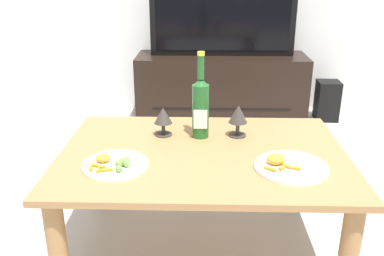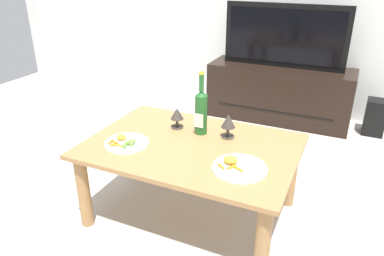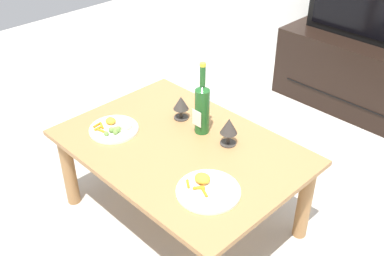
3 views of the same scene
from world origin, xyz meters
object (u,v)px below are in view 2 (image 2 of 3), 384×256
object	(u,v)px
goblet_right	(228,122)
dinner_plate_right	(239,167)
wine_bottle	(201,110)
goblet_left	(177,115)
floor_speaker	(375,117)
dining_table	(192,156)
tv_stand	(279,93)
tv_screen	(285,36)
dinner_plate_left	(127,142)

from	to	relation	value
goblet_right	dinner_plate_right	size ratio (longest dim) A/B	0.52
wine_bottle	goblet_left	size ratio (longest dim) A/B	2.93
floor_speaker	wine_bottle	world-z (taller)	wine_bottle
floor_speaker	goblet_left	world-z (taller)	goblet_left
floor_speaker	goblet_left	size ratio (longest dim) A/B	2.47
dining_table	tv_stand	distance (m)	1.68
tv_stand	goblet_left	size ratio (longest dim) A/B	10.23
tv_screen	dinner_plate_right	bearing A→B (deg)	-84.25
dinner_plate_left	dining_table	bearing A→B (deg)	24.92
tv_stand	dinner_plate_right	xyz separation A→B (m)	(0.18, -1.82, 0.22)
tv_stand	goblet_right	xyz separation A→B (m)	(0.01, -1.50, 0.30)
goblet_right	floor_speaker	bearing A→B (deg)	61.27
wine_bottle	goblet_right	world-z (taller)	wine_bottle
wine_bottle	floor_speaker	bearing A→B (deg)	56.98
floor_speaker	dinner_plate_left	world-z (taller)	dinner_plate_left
goblet_right	dinner_plate_right	bearing A→B (deg)	-61.75
dining_table	dinner_plate_right	world-z (taller)	dinner_plate_right
wine_bottle	goblet_left	distance (m)	0.17
wine_bottle	tv_stand	bearing A→B (deg)	84.42
tv_stand	goblet_left	xyz separation A→B (m)	(-0.31, -1.50, 0.29)
wine_bottle	dinner_plate_right	size ratio (longest dim) A/B	1.38
floor_speaker	dinner_plate_right	size ratio (longest dim) A/B	1.16
goblet_left	dining_table	bearing A→B (deg)	-44.07
dining_table	dinner_plate_left	world-z (taller)	dinner_plate_left
dining_table	goblet_left	bearing A→B (deg)	135.93
dining_table	goblet_left	distance (m)	0.29
floor_speaker	goblet_left	bearing A→B (deg)	-126.17
dining_table	floor_speaker	bearing A→B (deg)	59.77
tv_screen	dinner_plate_right	xyz separation A→B (m)	(0.18, -1.81, -0.31)
tv_stand	goblet_right	distance (m)	1.53
goblet_left	dinner_plate_left	distance (m)	0.36
goblet_left	floor_speaker	bearing A→B (deg)	52.68
dining_table	wine_bottle	xyz separation A→B (m)	(-0.01, 0.16, 0.22)
goblet_left	dinner_plate_left	bearing A→B (deg)	-115.20
tv_screen	goblet_left	xyz separation A→B (m)	(-0.31, -1.50, -0.24)
floor_speaker	wine_bottle	size ratio (longest dim) A/B	0.84
goblet_left	wine_bottle	bearing A→B (deg)	-4.45
tv_screen	wine_bottle	bearing A→B (deg)	-95.58
goblet_left	dinner_plate_right	size ratio (longest dim) A/B	0.47
tv_stand	goblet_left	world-z (taller)	goblet_left
floor_speaker	dinner_plate_left	size ratio (longest dim) A/B	1.28
goblet_right	wine_bottle	bearing A→B (deg)	-175.55
dining_table	wine_bottle	world-z (taller)	wine_bottle
dinner_plate_left	goblet_right	bearing A→B (deg)	33.92
dinner_plate_left	tv_stand	bearing A→B (deg)	75.84
goblet_left	goblet_right	distance (m)	0.32
tv_stand	floor_speaker	bearing A→B (deg)	0.52
wine_bottle	goblet_right	size ratio (longest dim) A/B	2.64
dinner_plate_right	dinner_plate_left	bearing A→B (deg)	-179.70
tv_screen	wine_bottle	xyz separation A→B (m)	(-0.15, -1.51, -0.18)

